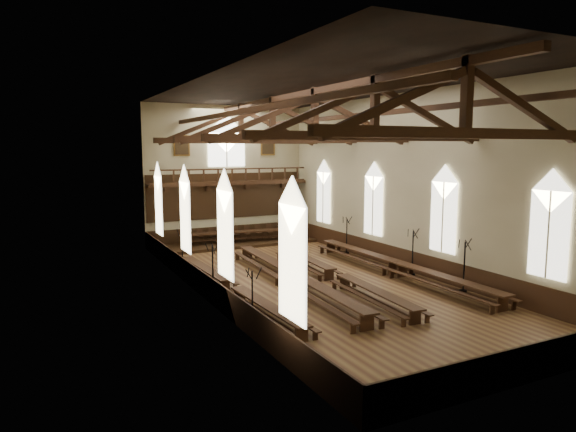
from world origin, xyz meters
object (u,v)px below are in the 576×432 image
Objects in this scene: dais at (240,243)px; candelabrum_right_far at (347,242)px; candelabrum_right_near at (464,276)px; refectory_row_c at (337,275)px; refectory_row_a at (232,287)px; candelabrum_left_mid at (213,280)px; candelabrum_left_far at (183,259)px; refectory_row_b at (293,275)px; refectory_row_d at (398,265)px; candelabrum_right_mid at (412,261)px; high_table at (240,233)px; candelabrum_left_near at (252,310)px.

dais is 7.96m from candelabrum_right_far.
dais is 17.10m from candelabrum_right_near.
dais is at bearing 92.08° from refectory_row_c.
candelabrum_left_mid is (-0.77, 0.40, 0.31)m from refectory_row_a.
candelabrum_right_far is at bearing 1.72° from candelabrum_left_far.
refectory_row_a is 5.46× the size of candelabrum_left_far.
candelabrum_left_mid reaches higher than candelabrum_right_far.
refectory_row_a is 0.93× the size of refectory_row_b.
refectory_row_d is 0.86m from candelabrum_right_mid.
candelabrum_right_mid is at bearing -90.00° from candelabrum_right_far.
candelabrum_right_mid is at bearing 90.00° from candelabrum_right_near.
candelabrum_right_far is (10.33, 6.02, 0.27)m from refectory_row_a.
candelabrum_left_far is at bearing -178.28° from candelabrum_right_far.
refectory_row_c is at bearing -87.92° from high_table.
high_table reaches higher than refectory_row_c.
candelabrum_left_far is at bearing 90.00° from candelabrum_left_near.
refectory_row_d is 5.62× the size of candelabrum_left_mid.
high_table is 3.39× the size of candelabrum_right_mid.
refectory_row_a reaches higher than dais.
dais is (1.76, 11.66, -0.46)m from refectory_row_b.
refectory_row_b is 5.59× the size of candelabrum_left_mid.
refectory_row_d is 1.29× the size of dais.
candelabrum_left_far is at bearing -133.05° from high_table.
candelabrum_left_mid is 1.02× the size of candelabrum_right_mid.
candelabrum_left_mid is 12.44m from candelabrum_right_far.
candelabrum_right_far is (0.79, 6.26, 0.17)m from refectory_row_d.
candelabrum_right_far reaches higher than refectory_row_c.
candelabrum_left_mid reaches higher than refectory_row_a.
refectory_row_b reaches higher than refectory_row_c.
candelabrum_right_mid is at bearing 19.03° from candelabrum_left_near.
refectory_row_c is 3.93m from refectory_row_d.
candelabrum_right_near is (4.71, -3.95, 0.30)m from refectory_row_c.
refectory_row_a is 5.19× the size of candelabrum_left_mid.
candelabrum_right_near is (11.10, 0.09, 0.06)m from candelabrum_left_near.
high_table is 13.57m from candelabrum_right_mid.
refectory_row_a is 0.92× the size of refectory_row_d.
high_table reaches higher than refectory_row_a.
high_table reaches higher than refectory_row_b.
candelabrum_right_near is at bearing -90.00° from candelabrum_right_mid.
refectory_row_b reaches higher than refectory_row_a.
refectory_row_b is 5.96× the size of candelabrum_right_far.
candelabrum_left_mid is at bearing -153.13° from candelabrum_right_far.
refectory_row_a is 11.17m from candelabrum_right_near.
candelabrum_left_far is (-6.39, 5.98, 0.26)m from refectory_row_c.
refectory_row_d is (9.55, -0.24, 0.09)m from refectory_row_a.
refectory_row_d is 5.99× the size of candelabrum_right_far.
candelabrum_left_near is 0.97× the size of candelabrum_right_far.
dais is at bearing 81.44° from refectory_row_b.
refectory_row_b is 11.80m from high_table.
candelabrum_left_near is 11.10m from candelabrum_right_near.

